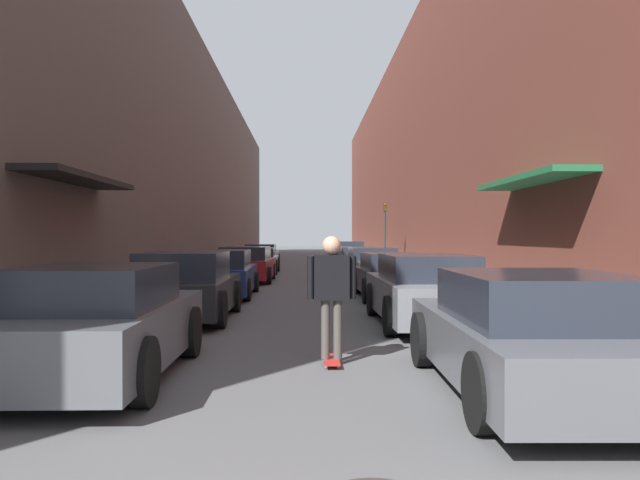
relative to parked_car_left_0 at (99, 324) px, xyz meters
name	(u,v)px	position (x,y,z in m)	size (l,w,h in m)	color
ground	(306,273)	(2.48, 21.37, -0.66)	(151.75, 151.75, 0.00)	#515154
curb_strip_left	(231,265)	(-1.83, 28.26, -0.60)	(1.80, 68.98, 0.12)	#A3A099
curb_strip_right	(381,265)	(6.79, 28.26, -0.60)	(1.80, 68.98, 0.12)	#A3A099
building_row_left	(180,164)	(-4.73, 28.26, 5.14)	(4.90, 68.98, 11.60)	#564C47
building_row_right	(431,157)	(9.69, 28.26, 5.59)	(4.90, 68.98, 12.50)	brown
parked_car_left_0	(99,324)	(0.00, 0.00, 0.00)	(1.88, 4.15, 1.35)	#515459
parked_car_left_1	(185,287)	(0.02, 5.24, 0.00)	(1.93, 4.05, 1.37)	#232326
parked_car_left_2	(221,274)	(0.08, 10.10, -0.03)	(1.87, 4.36, 1.31)	navy
parked_car_left_3	(246,265)	(0.23, 15.81, -0.03)	(2.03, 4.44, 1.31)	maroon
parked_car_left_4	(256,260)	(0.19, 21.25, -0.08)	(2.03, 4.10, 1.16)	silver
parked_car_left_5	(261,256)	(0.03, 26.66, -0.03)	(1.91, 4.65, 1.26)	gray
parked_car_right_0	(532,335)	(4.88, -0.81, -0.02)	(2.03, 4.47, 1.31)	#515459
parked_car_right_1	(425,291)	(4.72, 4.39, 0.00)	(1.88, 4.51, 1.35)	gray
parked_car_right_2	(392,276)	(4.81, 9.49, -0.05)	(1.87, 4.56, 1.24)	#232326
parked_car_right_3	(372,266)	(4.87, 15.32, -0.04)	(1.93, 4.23, 1.28)	#515459
parked_car_right_4	(357,260)	(4.82, 21.13, -0.06)	(2.00, 4.50, 1.21)	gray
parked_car_right_5	(348,255)	(4.76, 26.60, 0.02)	(1.94, 4.33, 1.42)	#232326
skateboarder	(332,286)	(2.79, 0.78, 0.39)	(0.65, 0.78, 1.69)	#B2231E
traffic_light	(385,227)	(6.41, 23.52, 1.50)	(0.16, 0.22, 3.26)	#2D2D2D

